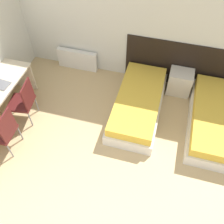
% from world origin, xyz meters
% --- Properties ---
extents(wall_back, '(5.98, 0.05, 2.70)m').
position_xyz_m(wall_back, '(0.00, 3.71, 1.35)').
color(wall_back, silver).
rests_on(wall_back, ground_plane).
extents(headboard_panel, '(2.51, 0.03, 1.09)m').
position_xyz_m(headboard_panel, '(1.13, 3.67, 0.54)').
color(headboard_panel, black).
rests_on(headboard_panel, ground_plane).
extents(bed_near_window, '(0.92, 2.00, 0.45)m').
position_xyz_m(bed_near_window, '(0.38, 2.64, 0.22)').
color(bed_near_window, silver).
rests_on(bed_near_window, ground_plane).
extents(bed_near_door, '(0.92, 2.00, 0.45)m').
position_xyz_m(bed_near_door, '(1.88, 2.64, 0.22)').
color(bed_near_door, silver).
rests_on(bed_near_door, ground_plane).
extents(nightstand, '(0.49, 0.40, 0.54)m').
position_xyz_m(nightstand, '(1.13, 3.44, 0.27)').
color(nightstand, beige).
rests_on(nightstand, ground_plane).
extents(radiator, '(0.96, 0.12, 0.49)m').
position_xyz_m(radiator, '(-1.28, 3.59, 0.24)').
color(radiator, silver).
rests_on(radiator, ground_plane).
extents(chair_near_laptop, '(0.51, 0.51, 0.95)m').
position_xyz_m(chair_near_laptop, '(-1.70, 1.88, 0.52)').
color(chair_near_laptop, '#511919').
rests_on(chair_near_laptop, ground_plane).
extents(chair_near_notebook, '(0.46, 0.46, 0.95)m').
position_xyz_m(chair_near_notebook, '(-1.70, 1.16, 0.52)').
color(chair_near_notebook, '#511919').
rests_on(chair_near_notebook, ground_plane).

